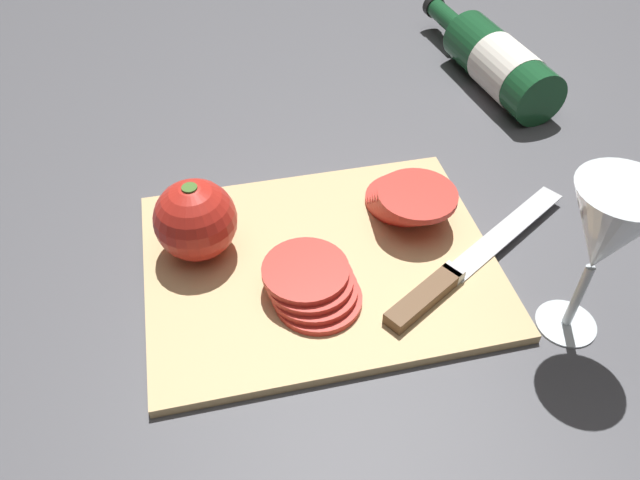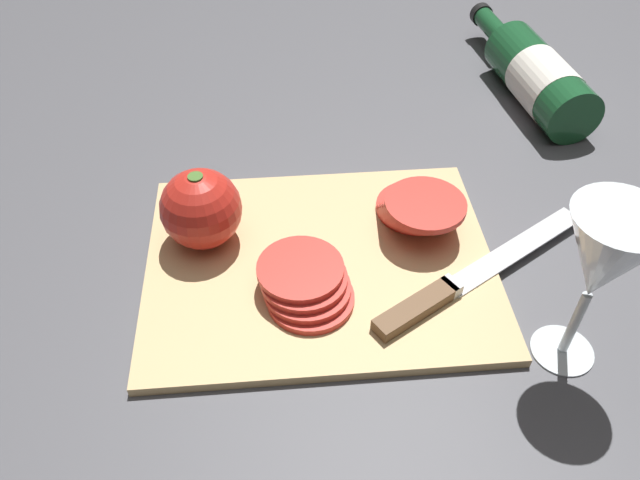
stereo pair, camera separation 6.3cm
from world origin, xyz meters
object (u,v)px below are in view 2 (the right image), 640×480
at_px(wine_bottle, 537,76).
at_px(knife, 443,292).
at_px(whole_tomato, 201,209).
at_px(tomato_slice_stack_near, 305,284).
at_px(tomato_slice_stack_far, 420,206).
at_px(wine_glass, 603,262).

relative_size(wine_bottle, knife, 1.24).
relative_size(whole_tomato, knife, 0.34).
distance_m(wine_bottle, knife, 0.43).
distance_m(tomato_slice_stack_near, tomato_slice_stack_far, 0.17).
bearing_deg(wine_glass, wine_bottle, -104.66).
relative_size(wine_bottle, whole_tomato, 3.70).
bearing_deg(tomato_slice_stack_far, knife, 91.79).
xyz_separation_m(wine_bottle, knife, (0.22, 0.37, -0.02)).
height_order(whole_tomato, tomato_slice_stack_far, whole_tomato).
bearing_deg(whole_tomato, tomato_slice_stack_far, -177.90).
bearing_deg(tomato_slice_stack_far, whole_tomato, 2.10).
height_order(wine_glass, tomato_slice_stack_far, wine_glass).
bearing_deg(wine_glass, tomato_slice_stack_far, -59.98).
bearing_deg(wine_glass, whole_tomato, -26.69).
xyz_separation_m(whole_tomato, tomato_slice_stack_far, (-0.24, -0.01, -0.02)).
distance_m(wine_bottle, tomato_slice_stack_far, 0.34).
relative_size(wine_glass, whole_tomato, 1.99).
bearing_deg(whole_tomato, knife, 156.76).
distance_m(knife, tomato_slice_stack_far, 0.12).
distance_m(whole_tomato, knife, 0.27).
height_order(wine_bottle, whole_tomato, whole_tomato).
distance_m(whole_tomato, tomato_slice_stack_far, 0.24).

